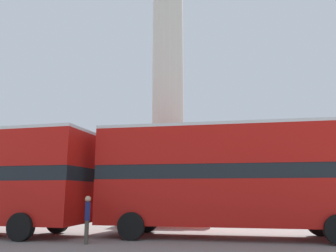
{
  "coord_description": "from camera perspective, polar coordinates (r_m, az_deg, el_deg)",
  "views": [
    {
      "loc": [
        2.47,
        -18.65,
        1.75
      ],
      "look_at": [
        0.0,
        0.0,
        5.52
      ],
      "focal_mm": 35.0,
      "sensor_mm": 36.0,
      "label": 1
    }
  ],
  "objects": [
    {
      "name": "monument_column",
      "position": [
        19.51,
        -0.0,
        4.04
      ],
      "size": [
        4.67,
        4.67,
        18.54
      ],
      "color": "beige",
      "rests_on": "ground_plane"
    },
    {
      "name": "equestrian_statue",
      "position": [
        24.41,
        -18.24,
        -10.99
      ],
      "size": [
        4.14,
        3.49,
        5.97
      ],
      "rotation": [
        0.0,
        0.0,
        -0.31
      ],
      "color": "beige",
      "rests_on": "ground_plane"
    },
    {
      "name": "bus_a",
      "position": [
        13.32,
        10.37,
        -8.39
      ],
      "size": [
        10.29,
        3.1,
        4.33
      ],
      "rotation": [
        0.0,
        0.0,
        -0.04
      ],
      "color": "#B7140F",
      "rests_on": "ground_plane"
    },
    {
      "name": "street_lamp",
      "position": [
        16.42,
        -6.04,
        -6.6
      ],
      "size": [
        0.46,
        0.46,
        5.12
      ],
      "color": "black",
      "rests_on": "ground_plane"
    },
    {
      "name": "pedestrian_near_lamp",
      "position": [
        12.09,
        -13.9,
        -15.17
      ],
      "size": [
        0.32,
        0.45,
        1.6
      ],
      "rotation": [
        0.0,
        0.0,
        1.97
      ],
      "color": "#4C473D",
      "rests_on": "ground_plane"
    },
    {
      "name": "ground_plane",
      "position": [
        18.89,
        -0.0,
        -16.64
      ],
      "size": [
        200.0,
        200.0,
        0.0
      ],
      "primitive_type": "plane",
      "color": "gray"
    }
  ]
}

